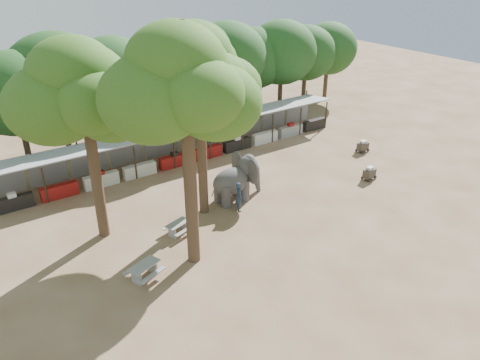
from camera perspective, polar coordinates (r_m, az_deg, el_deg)
ground at (r=26.54m, az=8.02°, el=-7.29°), size 100.00×100.00×0.00m
vendor_stalls at (r=36.07m, az=-6.74°, el=4.40°), size 28.00×2.99×2.80m
yard_tree_left at (r=24.73m, az=-19.00°, el=9.96°), size 7.10×6.90×11.02m
yard_tree_center at (r=21.01m, az=-7.29°, el=11.29°), size 7.10×6.90×12.04m
yard_tree_back at (r=25.97m, az=-5.51°, el=12.78°), size 7.10×6.90×11.36m
backdrop_trees at (r=39.19m, az=-10.80°, el=12.57°), size 46.46×5.95×8.33m
elephant at (r=29.77m, az=-0.33°, el=0.16°), size 3.75×2.88×2.88m
handler at (r=28.65m, az=-0.10°, el=-2.03°), size 0.70×0.82×1.92m
picnic_table_near at (r=23.76m, az=-11.60°, el=-10.62°), size 1.98×1.89×0.80m
picnic_table_far at (r=26.84m, az=-7.57°, el=-5.66°), size 1.73×1.64×0.71m
cart_front at (r=33.97m, az=15.50°, el=0.81°), size 1.05×0.76×0.96m
cart_back at (r=38.52m, az=14.74°, el=4.00°), size 0.98×0.65×0.95m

